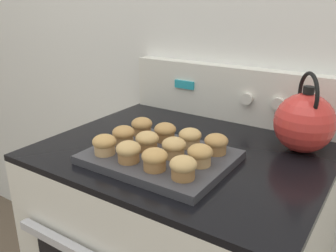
# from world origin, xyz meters

# --- Properties ---
(wall_back) EXTENTS (8.00, 0.05, 2.40)m
(wall_back) POSITION_xyz_m (0.00, 0.71, 1.20)
(wall_back) COLOR silver
(wall_back) RESTS_ON ground_plane
(control_panel) EXTENTS (0.78, 0.07, 0.19)m
(control_panel) POSITION_xyz_m (0.00, 0.65, 0.99)
(control_panel) COLOR silver
(control_panel) RESTS_ON stove_range
(muffin_pan) EXTENTS (0.37, 0.29, 0.02)m
(muffin_pan) POSITION_xyz_m (-0.01, 0.23, 0.90)
(muffin_pan) COLOR #38383D
(muffin_pan) RESTS_ON stove_range
(muffin_r0_c0) EXTENTS (0.06, 0.06, 0.05)m
(muffin_r0_c0) POSITION_xyz_m (-0.13, 0.15, 0.94)
(muffin_r0_c0) COLOR tan
(muffin_r0_c0) RESTS_ON muffin_pan
(muffin_r0_c1) EXTENTS (0.06, 0.06, 0.05)m
(muffin_r0_c1) POSITION_xyz_m (-0.05, 0.15, 0.94)
(muffin_r0_c1) COLOR olive
(muffin_r0_c1) RESTS_ON muffin_pan
(muffin_r0_c2) EXTENTS (0.06, 0.06, 0.05)m
(muffin_r0_c2) POSITION_xyz_m (0.03, 0.15, 0.94)
(muffin_r0_c2) COLOR olive
(muffin_r0_c2) RESTS_ON muffin_pan
(muffin_r0_c3) EXTENTS (0.06, 0.06, 0.05)m
(muffin_r0_c3) POSITION_xyz_m (0.11, 0.15, 0.94)
(muffin_r0_c3) COLOR olive
(muffin_r0_c3) RESTS_ON muffin_pan
(muffin_r1_c0) EXTENTS (0.06, 0.06, 0.05)m
(muffin_r1_c0) POSITION_xyz_m (-0.13, 0.23, 0.94)
(muffin_r1_c0) COLOR #A37A4C
(muffin_r1_c0) RESTS_ON muffin_pan
(muffin_r1_c1) EXTENTS (0.06, 0.06, 0.05)m
(muffin_r1_c1) POSITION_xyz_m (-0.05, 0.23, 0.94)
(muffin_r1_c1) COLOR olive
(muffin_r1_c1) RESTS_ON muffin_pan
(muffin_r1_c2) EXTENTS (0.06, 0.06, 0.05)m
(muffin_r1_c2) POSITION_xyz_m (0.03, 0.23, 0.94)
(muffin_r1_c2) COLOR tan
(muffin_r1_c2) RESTS_ON muffin_pan
(muffin_r1_c3) EXTENTS (0.06, 0.06, 0.05)m
(muffin_r1_c3) POSITION_xyz_m (0.11, 0.23, 0.94)
(muffin_r1_c3) COLOR tan
(muffin_r1_c3) RESTS_ON muffin_pan
(muffin_r2_c0) EXTENTS (0.06, 0.06, 0.05)m
(muffin_r2_c0) POSITION_xyz_m (-0.14, 0.31, 0.94)
(muffin_r2_c0) COLOR olive
(muffin_r2_c0) RESTS_ON muffin_pan
(muffin_r2_c1) EXTENTS (0.06, 0.06, 0.05)m
(muffin_r2_c1) POSITION_xyz_m (-0.05, 0.31, 0.94)
(muffin_r2_c1) COLOR olive
(muffin_r2_c1) RESTS_ON muffin_pan
(muffin_r2_c2) EXTENTS (0.06, 0.06, 0.05)m
(muffin_r2_c2) POSITION_xyz_m (0.03, 0.31, 0.94)
(muffin_r2_c2) COLOR tan
(muffin_r2_c2) RESTS_ON muffin_pan
(muffin_r2_c3) EXTENTS (0.06, 0.06, 0.05)m
(muffin_r2_c3) POSITION_xyz_m (0.11, 0.31, 0.94)
(muffin_r2_c3) COLOR olive
(muffin_r2_c3) RESTS_ON muffin_pan
(tea_kettle) EXTENTS (0.17, 0.19, 0.23)m
(tea_kettle) POSITION_xyz_m (0.28, 0.51, 0.98)
(tea_kettle) COLOR red
(tea_kettle) RESTS_ON stove_range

